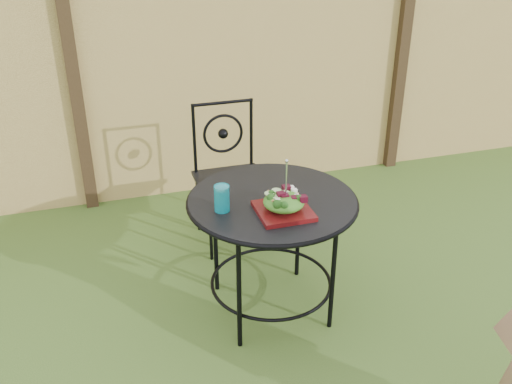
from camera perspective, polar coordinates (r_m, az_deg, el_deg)
The scene contains 8 objects.
ground at distance 3.18m, azimuth 11.08°, elevation -15.94°, with size 60.00×60.00×0.00m, color #2A4717.
fence at distance 4.52m, azimuth -0.71°, elevation 11.95°, with size 8.00×0.12×1.90m.
patio_table at distance 3.11m, azimuth 1.60°, elevation -2.91°, with size 0.92×0.92×0.72m.
patio_chair at distance 3.86m, azimuth -2.67°, elevation 2.05°, with size 0.46×0.46×0.95m.
salad_plate at distance 2.90m, azimuth 2.77°, elevation -1.89°, with size 0.27×0.27×0.02m, color #470A0C.
salad at distance 2.87m, azimuth 2.79°, elevation -0.99°, with size 0.21×0.21×0.08m, color #235614.
fork at distance 2.82m, azimuth 3.04°, elevation 1.36°, with size 0.01×0.01×0.18m, color silver.
drinking_glass at distance 2.90m, azimuth -3.43°, elevation -0.64°, with size 0.08×0.08×0.14m, color #0D8B9C.
Camera 1 is at (-1.22, -1.99, 2.16)m, focal length 40.00 mm.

